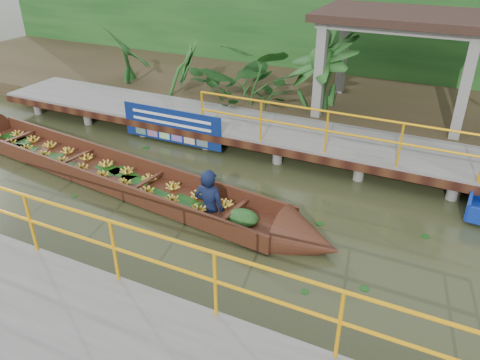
% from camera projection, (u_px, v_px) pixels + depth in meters
% --- Properties ---
extents(ground, '(80.00, 80.00, 0.00)m').
position_uv_depth(ground, '(185.00, 205.00, 9.79)').
color(ground, '#30341A').
rests_on(ground, ground).
extents(land_strip, '(30.00, 8.00, 0.45)m').
position_uv_depth(land_strip, '(303.00, 94.00, 15.62)').
color(land_strip, '#332A19').
rests_on(land_strip, ground).
extents(far_dock, '(16.00, 2.06, 1.66)m').
position_uv_depth(far_dock, '(253.00, 128.00, 12.27)').
color(far_dock, slate).
rests_on(far_dock, ground).
extents(near_dock, '(18.00, 2.40, 1.73)m').
position_uv_depth(near_dock, '(77.00, 358.00, 5.94)').
color(near_dock, slate).
rests_on(near_dock, ground).
extents(pavilion, '(4.40, 3.00, 3.00)m').
position_uv_depth(pavilion, '(403.00, 27.00, 12.29)').
color(pavilion, slate).
rests_on(pavilion, ground).
extents(foliage_backdrop, '(30.00, 0.80, 4.00)m').
position_uv_depth(foliage_backdrop, '(329.00, 26.00, 16.76)').
color(foliage_backdrop, '#154217').
rests_on(foliage_backdrop, ground).
extents(vendor_boat, '(11.27, 2.39, 2.29)m').
position_uv_depth(vendor_boat, '(118.00, 173.00, 10.57)').
color(vendor_boat, '#3C1E10').
rests_on(vendor_boat, ground).
extents(blue_banner, '(2.94, 0.04, 0.92)m').
position_uv_depth(blue_banner, '(172.00, 126.00, 12.21)').
color(blue_banner, navy).
rests_on(blue_banner, ground).
extents(tropical_plants, '(14.66, 1.66, 2.08)m').
position_uv_depth(tropical_plants, '(308.00, 76.00, 12.97)').
color(tropical_plants, '#154217').
rests_on(tropical_plants, ground).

